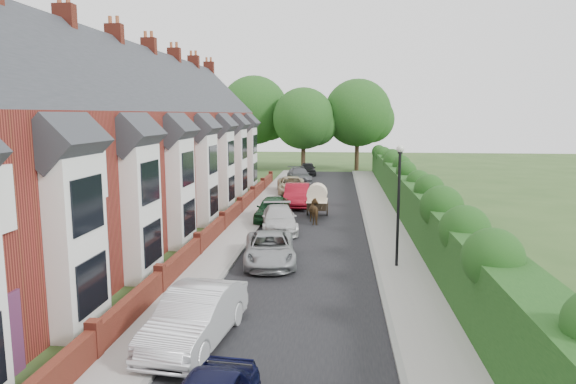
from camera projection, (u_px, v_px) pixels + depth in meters
The scene contains 23 objects.
ground at pixel (310, 299), 17.83m from camera, with size 140.00×140.00×0.00m, color #2D4C1E.
road at pixel (312, 229), 28.70m from camera, with size 6.00×58.00×0.02m, color black.
pavement_hedge_side at pixel (386, 230), 28.30m from camera, with size 2.20×58.00×0.12m, color #9C9993.
pavement_house_side at pixel (244, 227), 29.07m from camera, with size 1.70×58.00×0.12m, color #9C9993.
kerb_hedge_side at pixel (367, 229), 28.40m from camera, with size 0.18×58.00×0.13m, color gray.
kerb_house_side at pixel (258, 227), 28.99m from camera, with size 0.18×58.00×0.13m, color gray.
hedge at pixel (420, 203), 27.89m from camera, with size 2.10×58.00×2.85m.
terrace_row at pixel (122, 149), 28.04m from camera, with size 9.05×40.50×11.50m.
garden_wall_row at pixel (223, 223), 28.12m from camera, with size 0.35×40.35×1.10m.
lamppost at pixel (399, 190), 20.94m from camera, with size 0.32×0.32×5.16m.
tree_far_left at pixel (307, 120), 56.66m from camera, with size 7.14×6.80×9.29m.
tree_far_right at pixel (361, 115), 57.95m from camera, with size 7.98×7.60×10.31m.
tree_far_back at pixel (258, 112), 60.05m from camera, with size 8.40×8.00×10.82m.
car_silver_a at pixel (196, 317), 14.35m from camera, with size 1.64×4.70×1.55m, color silver.
car_silver_b at pixel (270, 249), 22.09m from camera, with size 2.14×4.64×1.29m, color #96999C.
car_white at pixel (279, 219), 28.18m from camera, with size 1.89×4.64×1.35m, color silver.
car_green at pixel (272, 209), 30.93m from camera, with size 1.73×4.29×1.46m, color #10371B.
car_red at pixel (297, 195), 35.81m from camera, with size 1.66×4.75×1.56m, color maroon.
car_beige at pixel (292, 185), 41.42m from camera, with size 2.25×4.88×1.36m, color #CAB792.
car_grey at pixel (299, 175), 48.65m from camera, with size 1.86×4.58×1.33m, color #56585E.
car_black at pixel (308, 169), 54.13m from camera, with size 1.58×3.92×1.34m, color black.
horse at pixel (316, 212), 30.15m from camera, with size 0.76×1.67×1.41m, color #4C341C.
horse_cart at pixel (317, 198), 31.85m from camera, with size 1.33×2.94×2.12m.
Camera 1 is at (0.92, -17.06, 6.39)m, focal length 32.00 mm.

